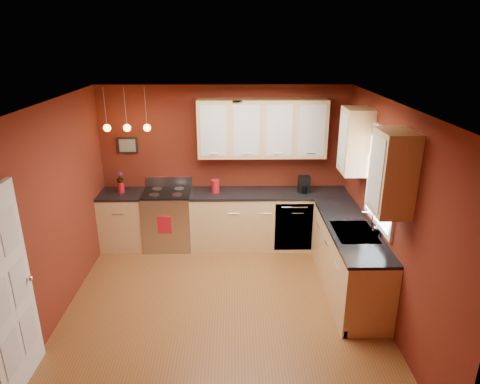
{
  "coord_description": "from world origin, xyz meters",
  "views": [
    {
      "loc": [
        0.16,
        -4.65,
        3.3
      ],
      "look_at": [
        0.24,
        1.0,
        1.24
      ],
      "focal_mm": 32.0,
      "sensor_mm": 36.0,
      "label": 1
    }
  ],
  "objects_px": {
    "gas_range": "(169,219)",
    "coffee_maker": "(304,185)",
    "red_canister": "(215,186)",
    "soap_pump": "(377,229)",
    "sink": "(354,233)"
  },
  "relations": [
    {
      "from": "gas_range",
      "to": "coffee_maker",
      "type": "xyz_separation_m",
      "value": [
        2.2,
        -0.01,
        0.58
      ]
    },
    {
      "from": "sink",
      "to": "soap_pump",
      "type": "height_order",
      "value": "sink"
    },
    {
      "from": "red_canister",
      "to": "coffee_maker",
      "type": "height_order",
      "value": "coffee_maker"
    },
    {
      "from": "coffee_maker",
      "to": "soap_pump",
      "type": "distance_m",
      "value": 1.74
    },
    {
      "from": "gas_range",
      "to": "coffee_maker",
      "type": "bearing_deg",
      "value": -0.22
    },
    {
      "from": "gas_range",
      "to": "soap_pump",
      "type": "distance_m",
      "value": 3.34
    },
    {
      "from": "sink",
      "to": "red_canister",
      "type": "relative_size",
      "value": 3.39
    },
    {
      "from": "gas_range",
      "to": "red_canister",
      "type": "height_order",
      "value": "red_canister"
    },
    {
      "from": "red_canister",
      "to": "soap_pump",
      "type": "relative_size",
      "value": 1.22
    },
    {
      "from": "gas_range",
      "to": "soap_pump",
      "type": "relative_size",
      "value": 6.54
    },
    {
      "from": "soap_pump",
      "to": "coffee_maker",
      "type": "bearing_deg",
      "value": 112.74
    },
    {
      "from": "sink",
      "to": "red_canister",
      "type": "xyz_separation_m",
      "value": [
        -1.84,
        1.5,
        0.13
      ]
    },
    {
      "from": "coffee_maker",
      "to": "soap_pump",
      "type": "relative_size",
      "value": 1.55
    },
    {
      "from": "red_canister",
      "to": "coffee_maker",
      "type": "xyz_separation_m",
      "value": [
        1.42,
        -0.01,
        0.02
      ]
    },
    {
      "from": "gas_range",
      "to": "sink",
      "type": "bearing_deg",
      "value": -29.78
    }
  ]
}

